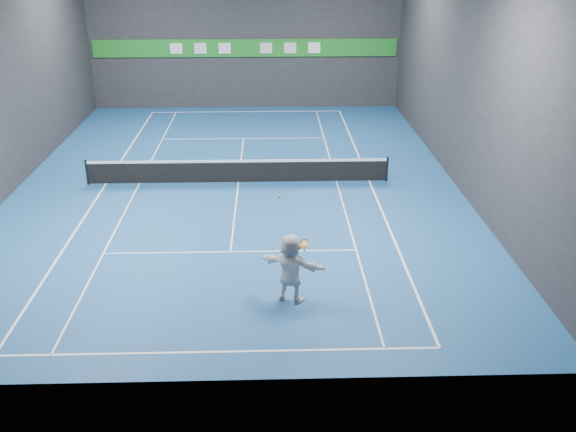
{
  "coord_description": "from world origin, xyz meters",
  "views": [
    {
      "loc": [
        1.29,
        -25.1,
        9.39
      ],
      "look_at": [
        1.86,
        -6.98,
        1.5
      ],
      "focal_mm": 40.0,
      "sensor_mm": 36.0,
      "label": 1
    }
  ],
  "objects_px": {
    "player": "(291,268)",
    "tennis_ball": "(279,197)",
    "tennis_net": "(238,171)",
    "tennis_racket": "(304,245)"
  },
  "relations": [
    {
      "from": "player",
      "to": "tennis_ball",
      "type": "height_order",
      "value": "tennis_ball"
    },
    {
      "from": "tennis_net",
      "to": "tennis_ball",
      "type": "bearing_deg",
      "value": -80.64
    },
    {
      "from": "player",
      "to": "tennis_racket",
      "type": "height_order",
      "value": "player"
    },
    {
      "from": "tennis_ball",
      "to": "tennis_net",
      "type": "relative_size",
      "value": 0.01
    },
    {
      "from": "player",
      "to": "tennis_net",
      "type": "xyz_separation_m",
      "value": [
        -1.86,
        9.46,
        -0.47
      ]
    },
    {
      "from": "tennis_ball",
      "to": "tennis_racket",
      "type": "bearing_deg",
      "value": 1.22
    },
    {
      "from": "player",
      "to": "tennis_ball",
      "type": "relative_size",
      "value": 27.22
    },
    {
      "from": "player",
      "to": "tennis_racket",
      "type": "relative_size",
      "value": 3.24
    },
    {
      "from": "player",
      "to": "tennis_net",
      "type": "height_order",
      "value": "player"
    },
    {
      "from": "tennis_ball",
      "to": "player",
      "type": "bearing_deg",
      "value": -6.36
    }
  ]
}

